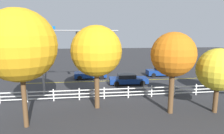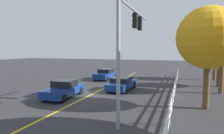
# 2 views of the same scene
# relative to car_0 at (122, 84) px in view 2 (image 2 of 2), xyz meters

# --- Properties ---
(ground_plane) EXTENTS (120.00, 120.00, 0.00)m
(ground_plane) POSITION_rel_car_0_xyz_m (2.88, -2.00, -0.64)
(ground_plane) COLOR #2D2D30
(lane_center_stripe) EXTENTS (28.00, 0.16, 0.01)m
(lane_center_stripe) POSITION_rel_car_0_xyz_m (-1.12, -2.00, -0.63)
(lane_center_stripe) COLOR gold
(lane_center_stripe) RESTS_ON ground_plane
(signal_assembly) EXTENTS (7.92, 0.38, 6.96)m
(signal_assembly) POSITION_rel_car_0_xyz_m (7.27, 2.64, 4.28)
(signal_assembly) COLOR gray
(signal_assembly) RESTS_ON ground_plane
(car_0) EXTENTS (4.77, 2.09, 1.30)m
(car_0) POSITION_rel_car_0_xyz_m (0.00, 0.00, 0.00)
(car_0) COLOR navy
(car_0) RESTS_ON ground_plane
(car_1) EXTENTS (4.43, 2.02, 1.42)m
(car_1) POSITION_rel_car_0_xyz_m (-6.04, -4.12, 0.06)
(car_1) COLOR navy
(car_1) RESTS_ON ground_plane
(car_2) EXTENTS (4.51, 2.14, 1.45)m
(car_2) POSITION_rel_car_0_xyz_m (4.55, -3.80, 0.04)
(car_2) COLOR navy
(car_2) RESTS_ON ground_plane
(white_rail_fence) EXTENTS (26.10, 0.10, 1.15)m
(white_rail_fence) POSITION_rel_car_0_xyz_m (-0.12, 5.08, -0.04)
(white_rail_fence) COLOR white
(white_rail_fence) RESTS_ON ground_plane
(tree_1) EXTENTS (4.16, 4.16, 6.91)m
(tree_1) POSITION_rel_car_0_xyz_m (4.21, 7.22, 4.16)
(tree_1) COLOR brown
(tree_1) RESTS_ON ground_plane
(tree_2) EXTENTS (3.38, 3.38, 6.36)m
(tree_2) POSITION_rel_car_0_xyz_m (-1.49, 9.05, 3.99)
(tree_2) COLOR brown
(tree_2) RESTS_ON ground_plane
(tree_3) EXTENTS (3.50, 3.50, 6.27)m
(tree_3) POSITION_rel_car_0_xyz_m (-10.28, 9.67, 3.85)
(tree_3) COLOR brown
(tree_3) RESTS_ON ground_plane
(tree_4) EXTENTS (3.30, 3.30, 5.13)m
(tree_4) POSITION_rel_car_0_xyz_m (-5.08, 9.38, 2.82)
(tree_4) COLOR brown
(tree_4) RESTS_ON ground_plane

